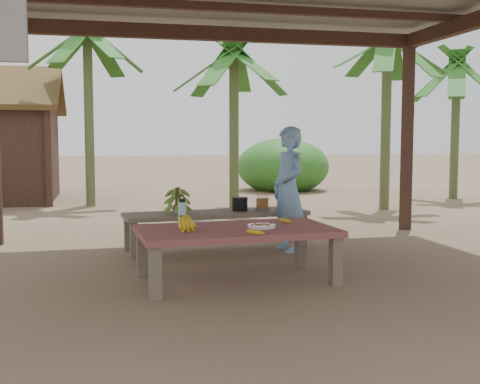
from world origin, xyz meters
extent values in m
plane|color=brown|center=(0.00, 0.00, 0.00)|extent=(80.00, 80.00, 0.00)
cube|color=black|center=(2.80, 2.30, 1.35)|extent=(0.13, 0.13, 2.70)
cube|color=black|center=(0.00, 2.30, 2.70)|extent=(5.80, 0.14, 0.18)
cube|color=brown|center=(-1.10, -0.70, 0.22)|extent=(0.11, 0.11, 0.44)
cube|color=brown|center=(0.54, -0.60, 0.22)|extent=(0.11, 0.11, 0.44)
cube|color=brown|center=(-1.15, 0.14, 0.22)|extent=(0.11, 0.11, 0.44)
cube|color=brown|center=(0.49, 0.24, 0.22)|extent=(0.11, 0.11, 0.44)
cube|color=maroon|center=(-0.30, -0.23, 0.47)|extent=(1.86, 1.10, 0.06)
cube|color=brown|center=(-1.18, 1.07, 0.20)|extent=(0.09, 0.09, 0.40)
cube|color=brown|center=(0.87, 1.27, 0.20)|extent=(0.09, 0.09, 0.40)
cube|color=brown|center=(-1.22, 1.52, 0.20)|extent=(0.09, 0.09, 0.40)
cube|color=brown|center=(0.83, 1.73, 0.20)|extent=(0.09, 0.09, 0.40)
cube|color=brown|center=(-0.18, 1.40, 0.42)|extent=(2.25, 0.81, 0.05)
cylinder|color=white|center=(-0.08, -0.31, 0.51)|extent=(0.24, 0.24, 0.01)
cylinder|color=white|center=(-0.08, -0.31, 0.52)|extent=(0.26, 0.26, 0.02)
cube|color=brown|center=(-0.08, -0.31, 0.53)|extent=(0.15, 0.12, 0.02)
ellipsoid|color=gold|center=(-0.23, -0.65, 0.52)|extent=(0.17, 0.08, 0.04)
ellipsoid|color=gold|center=(0.24, -0.02, 0.52)|extent=(0.12, 0.16, 0.04)
cylinder|color=#3CBBA9|center=(-0.78, 0.00, 0.61)|extent=(0.08, 0.08, 0.23)
cylinder|color=black|center=(-0.78, 0.00, 0.74)|extent=(0.06, 0.06, 0.03)
torus|color=black|center=(-0.78, 0.00, 0.77)|extent=(0.05, 0.01, 0.05)
cylinder|color=black|center=(0.12, 1.42, 0.53)|extent=(0.19, 0.19, 0.16)
imported|color=#719FD7|center=(0.62, 1.09, 0.73)|extent=(0.45, 0.59, 1.47)
cylinder|color=#596638|center=(3.63, 4.63, 1.60)|extent=(0.18, 0.18, 3.20)
cylinder|color=#596638|center=(0.94, 5.44, 1.49)|extent=(0.18, 0.18, 2.98)
cylinder|color=#596638|center=(-1.72, 6.52, 1.72)|extent=(0.18, 0.18, 3.45)
cylinder|color=#596638|center=(6.02, 6.11, 1.48)|extent=(0.18, 0.18, 2.96)
camera|label=1|loc=(-1.52, -5.63, 1.34)|focal=45.00mm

